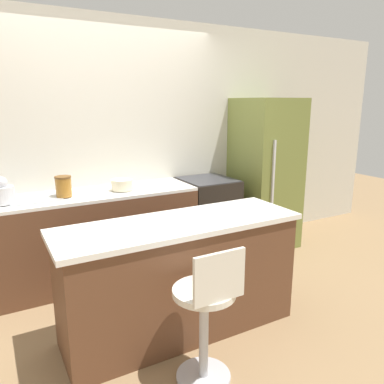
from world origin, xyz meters
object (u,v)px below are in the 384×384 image
mixing_bowl (122,185)px  oven_range (207,217)px  refrigerator (265,174)px  stool_chair (207,316)px  kettle (2,193)px

mixing_bowl → oven_range: bearing=2.4°
refrigerator → oven_range: bearing=176.8°
oven_range → mixing_bowl: (-1.02, -0.04, 0.50)m
stool_chair → kettle: (-0.99, 1.73, 0.53)m
kettle → mixing_bowl: bearing=0.0°
oven_range → stool_chair: 2.08m
oven_range → mixing_bowl: mixing_bowl is taller
stool_chair → mixing_bowl: mixing_bowl is taller
kettle → mixing_bowl: (1.06, 0.00, -0.04)m
refrigerator → stool_chair: size_ratio=1.91×
mixing_bowl → refrigerator: bearing=-0.1°
stool_chair → kettle: kettle is taller
refrigerator → stool_chair: refrigerator is taller
oven_range → stool_chair: stool_chair is taller
oven_range → mixing_bowl: size_ratio=4.29×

